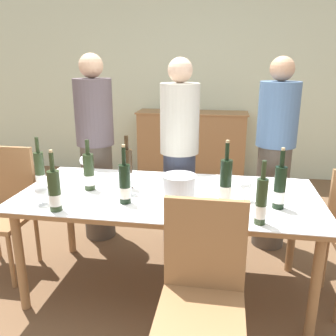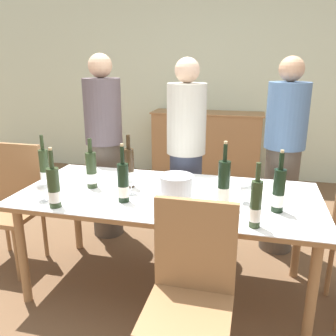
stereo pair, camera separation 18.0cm
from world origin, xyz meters
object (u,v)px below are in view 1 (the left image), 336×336
wine_bottle_2 (125,185)px  person_guest_right (274,157)px  wine_bottle_7 (226,183)px  chair_left_end (5,203)px  wine_bottle_3 (89,173)px  chair_near_front (203,284)px  wine_bottle_4 (55,191)px  wine_bottle_6 (261,202)px  wine_glass_2 (84,161)px  wine_bottle_5 (40,172)px  wine_bottle_0 (127,170)px  wine_glass_0 (131,183)px  dining_table (168,202)px  wine_glass_3 (41,190)px  wine_bottle_1 (280,188)px  wine_glass_1 (246,186)px  person_guest_left (179,155)px  sideboard_cabinet (192,146)px  ice_bucket (179,190)px  person_host (96,150)px

wine_bottle_2 → person_guest_right: 1.44m
wine_bottle_7 → chair_left_end: bearing=172.7°
wine_bottle_3 → chair_near_front: (0.84, -0.69, -0.33)m
wine_bottle_4 → wine_bottle_6: bearing=0.6°
chair_left_end → wine_glass_2: bearing=23.6°
wine_bottle_2 → wine_bottle_5: bearing=168.4°
wine_bottle_0 → wine_glass_0: size_ratio=3.05×
wine_glass_2 → dining_table: bearing=-25.0°
wine_glass_3 → person_guest_right: (1.53, 1.12, -0.01)m
wine_bottle_3 → wine_bottle_2: bearing=-32.0°
wine_bottle_5 → wine_bottle_6: 1.49m
wine_bottle_7 → wine_glass_0: bearing=174.7°
wine_bottle_2 → wine_glass_3: (-0.50, -0.11, -0.03)m
wine_bottle_7 → wine_glass_3: wine_bottle_7 is taller
wine_bottle_2 → wine_bottle_1: bearing=4.4°
wine_bottle_5 → wine_glass_1: 1.39m
wine_glass_2 → wine_bottle_2: bearing=-48.1°
wine_bottle_7 → person_guest_left: person_guest_left is taller
dining_table → sideboard_cabinet: bearing=92.1°
wine_bottle_0 → wine_bottle_4: (-0.32, -0.45, -0.01)m
ice_bucket → person_guest_right: (0.68, 1.01, -0.03)m
wine_bottle_5 → person_guest_left: size_ratio=0.23×
ice_bucket → wine_bottle_0: bearing=145.6°
sideboard_cabinet → wine_bottle_0: 2.55m
wine_bottle_2 → wine_bottle_6: bearing=-11.9°
wine_bottle_5 → wine_glass_2: bearing=70.3°
wine_bottle_5 → wine_bottle_1: bearing=-2.1°
wine_bottle_1 → wine_bottle_6: wine_bottle_1 is taller
wine_bottle_4 → person_guest_left: person_guest_left is taller
ice_bucket → wine_bottle_6: (0.47, -0.17, 0.02)m
wine_glass_2 → wine_glass_3: bearing=-91.0°
sideboard_cabinet → wine_glass_2: 2.35m
wine_bottle_1 → person_guest_right: bearing=84.9°
wine_bottle_3 → wine_bottle_6: wine_bottle_6 is taller
person_guest_right → wine_bottle_5: bearing=-152.2°
wine_bottle_6 → ice_bucket: bearing=160.6°
wine_glass_1 → wine_bottle_4: bearing=-163.1°
chair_near_front → person_host: 1.79m
ice_bucket → wine_glass_2: size_ratio=1.45×
person_host → wine_glass_1: bearing=-30.8°
wine_bottle_4 → chair_near_front: bearing=-18.7°
sideboard_cabinet → chair_left_end: 2.76m
dining_table → wine_glass_1: size_ratio=14.06×
wine_glass_0 → wine_glass_1: (0.75, 0.02, 0.02)m
wine_glass_3 → chair_near_front: (1.03, -0.38, -0.30)m
chair_left_end → wine_bottle_0: bearing=-1.6°
wine_bottle_1 → wine_glass_2: bearing=161.7°
chair_near_front → wine_bottle_4: bearing=161.3°
ice_bucket → wine_glass_3: (-0.85, -0.11, -0.01)m
ice_bucket → wine_bottle_3: 0.69m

